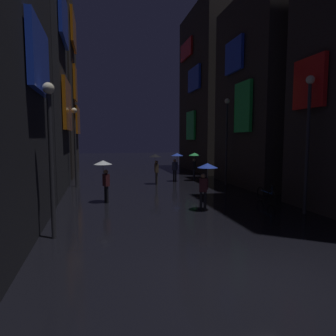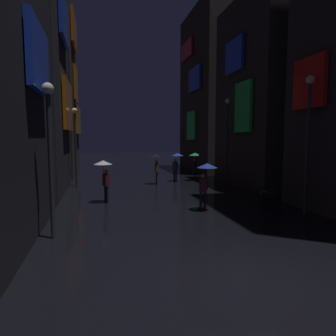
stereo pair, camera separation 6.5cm
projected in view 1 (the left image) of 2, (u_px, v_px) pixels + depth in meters
ground_plane at (260, 278)px, 6.89m from camera, size 120.00×120.00×0.00m
building_left_far at (50, 85)px, 26.08m from camera, size 4.25×8.74×15.68m
building_right_mid at (264, 94)px, 20.30m from camera, size 4.25×7.44×12.41m
building_right_far at (211, 92)px, 29.61m from camera, size 4.25×8.99×15.55m
pedestrian_far_right_blue at (176, 159)px, 22.23m from camera, size 0.90×0.90×2.12m
pedestrian_foreground_left_green at (194, 159)px, 22.69m from camera, size 0.90×0.90×2.12m
pedestrian_midstreet_centre_black at (156, 161)px, 20.82m from camera, size 0.90×0.90×2.12m
pedestrian_foreground_right_blue at (206, 173)px, 13.21m from camera, size 0.90×0.90×2.12m
pedestrian_near_crossing_clear at (104, 170)px, 14.85m from camera, size 0.90×0.90×2.12m
bicycle_parked_at_storefront at (266, 195)px, 14.98m from camera, size 0.16×1.82×0.96m
streetlamp_left_far at (75, 137)px, 19.59m from camera, size 0.36×0.36×5.19m
streetlamp_left_near at (50, 141)px, 9.32m from camera, size 0.36×0.36×4.92m
streetlamp_right_near at (308, 129)px, 12.47m from camera, size 0.36×0.36×5.79m
streetlamp_right_far at (227, 132)px, 20.32m from camera, size 0.36×0.36×5.89m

